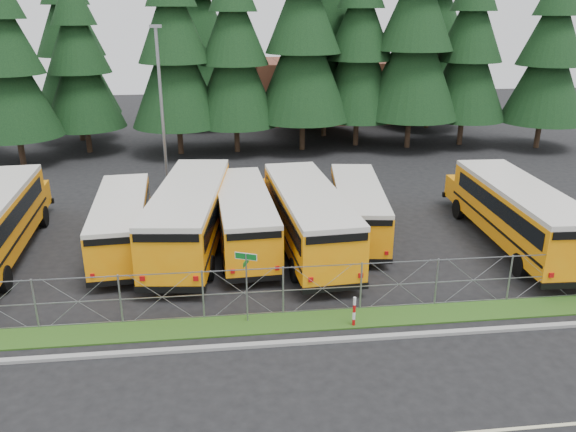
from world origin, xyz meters
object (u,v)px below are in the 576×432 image
object	(u,v)px
bus_5	(306,218)
street_sign	(246,273)
bus_east	(515,215)
bus_3	(191,216)
bus_4	(244,218)
light_standard	(162,105)
bus_6	(357,209)
striped_bollard	(354,312)
bus_2	(123,223)

from	to	relation	value
bus_5	street_sign	bearing A→B (deg)	-119.63
bus_east	bus_3	bearing A→B (deg)	176.65
bus_4	light_standard	distance (m)	11.24
bus_4	bus_6	size ratio (longest dim) A/B	1.06
bus_3	bus_4	xyz separation A→B (m)	(2.51, 0.02, -0.20)
striped_bollard	light_standard	distance (m)	20.00
bus_3	light_standard	bearing A→B (deg)	108.49
bus_2	bus_4	xyz separation A→B (m)	(5.78, -0.12, 0.07)
street_sign	light_standard	world-z (taller)	light_standard
bus_2	bus_4	distance (m)	5.78
bus_2	bus_3	world-z (taller)	bus_3
bus_5	bus_east	world-z (taller)	bus_east
striped_bollard	bus_6	bearing A→B (deg)	76.36
bus_3	bus_4	size ratio (longest dim) A/B	1.14
bus_2	bus_3	bearing A→B (deg)	-7.06
street_sign	bus_6	bearing A→B (deg)	53.87
bus_3	street_sign	distance (m)	7.72
bus_3	bus_6	bearing A→B (deg)	12.98
bus_2	bus_east	bearing A→B (deg)	-9.59
bus_3	street_sign	xyz separation A→B (m)	(2.32, -7.35, 0.43)
bus_4	striped_bollard	world-z (taller)	bus_4
street_sign	bus_5	bearing A→B (deg)	64.32
bus_5	street_sign	size ratio (longest dim) A/B	4.21
bus_east	striped_bollard	world-z (taller)	bus_east
bus_5	bus_6	distance (m)	3.36
bus_3	bus_4	distance (m)	2.51
bus_4	bus_east	world-z (taller)	bus_east
bus_4	bus_5	bearing A→B (deg)	-17.38
light_standard	bus_4	bearing A→B (deg)	-64.46
bus_5	bus_6	bearing A→B (deg)	26.54
bus_3	striped_bollard	bearing A→B (deg)	-46.18
bus_6	light_standard	distance (m)	14.07
bus_east	bus_6	bearing A→B (deg)	163.42
street_sign	striped_bollard	world-z (taller)	street_sign
bus_4	street_sign	distance (m)	7.40
bus_6	bus_east	size ratio (longest dim) A/B	0.84
light_standard	street_sign	bearing A→B (deg)	-75.56
bus_east	bus_2	bearing A→B (deg)	177.18
bus_6	light_standard	size ratio (longest dim) A/B	1.00
bus_3	bus_east	distance (m)	15.70
bus_3	bus_5	size ratio (longest dim) A/B	1.03
bus_5	bus_6	size ratio (longest dim) A/B	1.17
bus_east	light_standard	distance (m)	21.14
bus_5	bus_3	bearing A→B (deg)	168.28
bus_6	street_sign	bearing A→B (deg)	-118.49
bus_2	bus_5	bearing A→B (deg)	-10.39
bus_2	bus_5	xyz separation A→B (m)	(8.77, -0.89, 0.22)
bus_6	street_sign	world-z (taller)	street_sign
bus_2	bus_5	size ratio (longest dim) A/B	0.86
bus_2	light_standard	distance (m)	10.29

